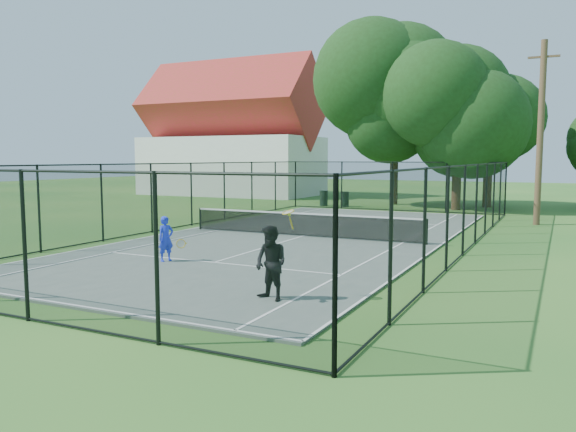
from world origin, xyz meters
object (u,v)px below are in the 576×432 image
at_px(trash_bin_right, 345,199).
at_px(player_blue, 166,239).
at_px(tennis_net, 303,224).
at_px(utility_pole, 540,132).
at_px(player_black, 271,263).
at_px(trash_bin_left, 324,198).

distance_m(trash_bin_right, player_blue, 21.36).
bearing_deg(trash_bin_right, tennis_net, -76.13).
xyz_separation_m(trash_bin_right, utility_pole, (11.86, -5.41, 3.92)).
xyz_separation_m(tennis_net, utility_pole, (8.30, 9.00, 3.85)).
height_order(trash_bin_right, player_black, player_black).
distance_m(trash_bin_right, player_black, 25.10).
height_order(trash_bin_left, utility_pole, utility_pole).
distance_m(trash_bin_left, trash_bin_right, 1.53).
bearing_deg(player_blue, tennis_net, 78.06).
height_order(trash_bin_left, player_black, player_black).
height_order(trash_bin_right, player_blue, player_blue).
relative_size(trash_bin_left, trash_bin_right, 1.02).
bearing_deg(trash_bin_left, tennis_net, -70.64).
xyz_separation_m(tennis_net, player_blue, (-1.45, -6.85, 0.17)).
relative_size(tennis_net, trash_bin_left, 9.85).
distance_m(trash_bin_left, player_black, 25.63).
relative_size(trash_bin_left, utility_pole, 0.12).
relative_size(trash_bin_right, player_blue, 0.72).
height_order(trash_bin_left, player_blue, player_blue).
xyz_separation_m(tennis_net, player_black, (3.66, -9.62, 0.32)).
xyz_separation_m(utility_pole, player_black, (-4.64, -18.62, -3.53)).
bearing_deg(trash_bin_left, trash_bin_right, -2.15).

